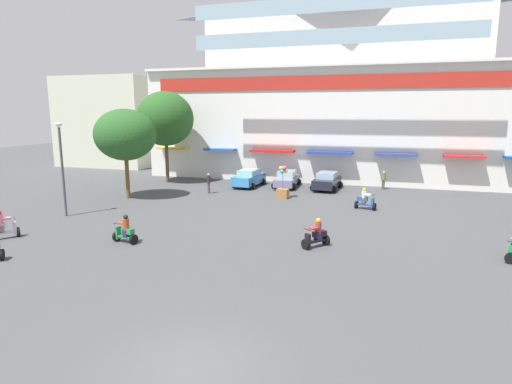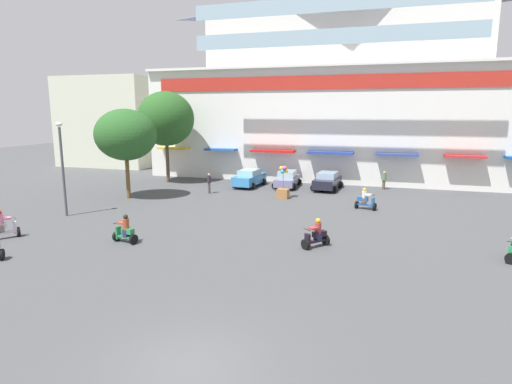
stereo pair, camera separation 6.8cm
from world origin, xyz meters
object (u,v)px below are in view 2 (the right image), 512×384
parked_car_2 (327,181)px  scooter_rider_1 (316,235)px  streetlamp_near (62,161)px  plaza_tree_2 (125,135)px  pedestrian_0 (209,182)px  scooter_rider_7 (3,227)px  pedestrian_1 (384,179)px  parked_car_0 (249,178)px  scooter_rider_3 (125,231)px  balloon_vendor_cart (283,184)px  parked_car_1 (287,179)px  plaza_tree_0 (166,119)px  scooter_rider_0 (365,200)px

parked_car_2 → scooter_rider_1: bearing=-84.2°
scooter_rider_1 → streetlamp_near: bearing=174.3°
plaza_tree_2 → parked_car_2: (14.35, 8.23, -4.15)m
plaza_tree_2 → pedestrian_0: bearing=35.1°
parked_car_2 → scooter_rider_7: size_ratio=2.62×
pedestrian_0 → pedestrian_1: pedestrian_0 is taller
streetlamp_near → parked_car_0: bearing=59.9°
scooter_rider_3 → scooter_rider_7: 6.76m
pedestrian_1 → balloon_vendor_cart: (-7.48, -6.29, 0.24)m
pedestrian_0 → parked_car_1: bearing=40.8°
parked_car_1 → scooter_rider_3: bearing=-103.2°
scooter_rider_7 → pedestrian_1: bearing=47.6°
plaza_tree_0 → parked_car_2: (15.11, 0.53, -5.22)m
scooter_rider_1 → balloon_vendor_cart: balloon_vendor_cart is taller
parked_car_2 → scooter_rider_1: (1.61, -16.01, -0.17)m
plaza_tree_2 → scooter_rider_1: plaza_tree_2 is taller
scooter_rider_0 → balloon_vendor_cart: 6.68m
parked_car_0 → balloon_vendor_cart: 5.93m
parked_car_2 → balloon_vendor_cart: size_ratio=1.63×
pedestrian_0 → pedestrian_1: size_ratio=1.04×
parked_car_2 → pedestrian_1: pedestrian_1 is taller
plaza_tree_2 → parked_car_2: size_ratio=1.67×
plaza_tree_0 → plaza_tree_2: 7.81m
parked_car_0 → pedestrian_1: size_ratio=2.63×
streetlamp_near → balloon_vendor_cart: 15.71m
pedestrian_1 → scooter_rider_7: bearing=-132.4°
pedestrian_0 → scooter_rider_3: bearing=-85.1°
parked_car_0 → pedestrian_1: (11.63, 2.07, 0.12)m
parked_car_2 → pedestrian_1: (4.68, 1.58, 0.13)m
parked_car_0 → scooter_rider_1: 17.72m
scooter_rider_7 → scooter_rider_0: bearing=35.1°
scooter_rider_0 → scooter_rider_7: 22.14m
scooter_rider_1 → parked_car_1: bearing=107.9°
plaza_tree_0 → pedestrian_0: bearing=-33.9°
scooter_rider_1 → scooter_rider_3: 9.80m
parked_car_1 → streetlamp_near: bearing=-128.0°
parked_car_2 → balloon_vendor_cart: 5.49m
plaza_tree_0 → parked_car_1: size_ratio=2.01×
scooter_rider_1 → pedestrian_1: bearing=80.1°
scooter_rider_1 → pedestrian_1: (3.06, 17.58, 0.30)m
parked_car_0 → parked_car_1: bearing=11.9°
pedestrian_0 → streetlamp_near: streetlamp_near is taller
parked_car_1 → pedestrian_1: (8.29, 1.37, 0.16)m
balloon_vendor_cart → scooter_rider_1: bearing=-68.6°
parked_car_1 → parked_car_2: 3.62m
plaza_tree_0 → parked_car_0: (8.16, 0.04, -5.21)m
parked_car_1 → parked_car_0: bearing=-168.1°
parked_car_0 → scooter_rider_3: (-0.99, -17.71, -0.17)m
parked_car_2 → scooter_rider_7: scooter_rider_7 is taller
scooter_rider_1 → pedestrian_1: 17.85m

